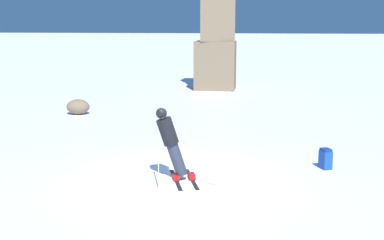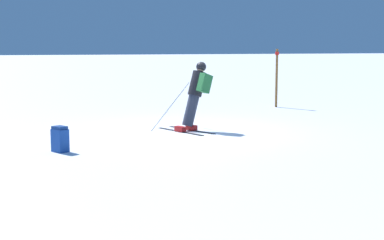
% 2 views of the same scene
% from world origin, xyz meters
% --- Properties ---
extents(ground_plane, '(300.00, 300.00, 0.00)m').
position_xyz_m(ground_plane, '(0.00, 0.00, 0.00)').
color(ground_plane, white).
extents(skier, '(1.43, 1.67, 1.70)m').
position_xyz_m(skier, '(-0.20, -0.06, 0.92)').
color(skier, black).
rests_on(skier, ground).
extents(rock_pillar, '(2.08, 1.83, 7.18)m').
position_xyz_m(rock_pillar, '(-0.75, 16.38, 3.01)').
color(rock_pillar, '#7A664C').
rests_on(rock_pillar, ground).
extents(spare_backpack, '(0.33, 0.36, 0.50)m').
position_xyz_m(spare_backpack, '(3.35, 1.38, 0.24)').
color(spare_backpack, '#194293').
rests_on(spare_backpack, ground).
extents(exposed_boulder_0, '(0.89, 0.75, 0.58)m').
position_xyz_m(exposed_boulder_0, '(-5.25, 7.99, 0.29)').
color(exposed_boulder_0, '#7A664C').
rests_on(exposed_boulder_0, ground).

